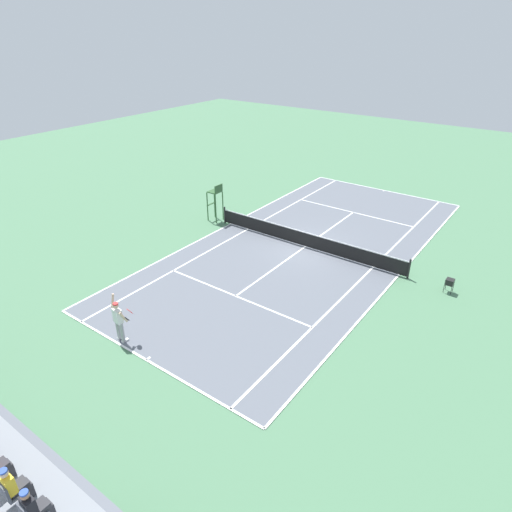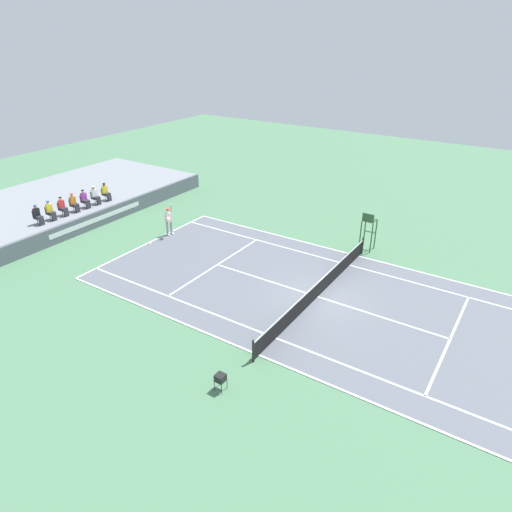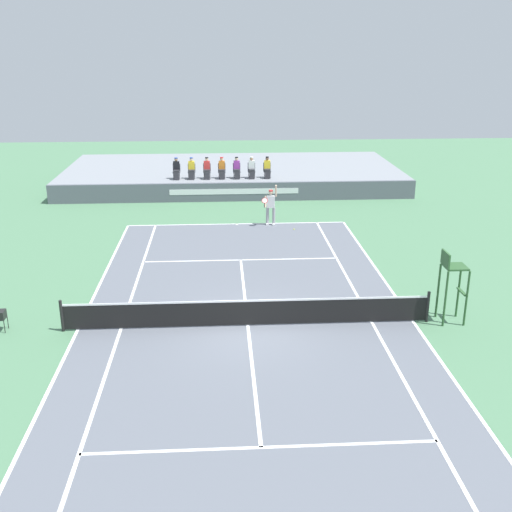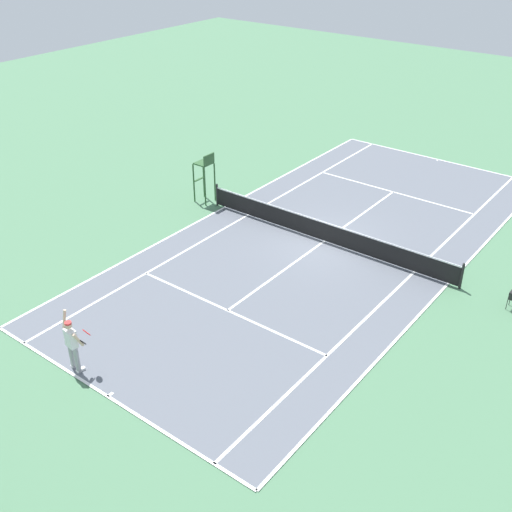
{
  "view_description": "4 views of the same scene",
  "coord_description": "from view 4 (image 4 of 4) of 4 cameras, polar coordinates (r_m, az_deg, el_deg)",
  "views": [
    {
      "loc": [
        -11.05,
        19.99,
        11.38
      ],
      "look_at": [
        0.51,
        4.08,
        1.0
      ],
      "focal_mm": 31.1,
      "sensor_mm": 36.0,
      "label": 1
    },
    {
      "loc": [
        -18.08,
        -8.07,
        12.13
      ],
      "look_at": [
        0.51,
        4.08,
        1.0
      ],
      "focal_mm": 31.78,
      "sensor_mm": 36.0,
      "label": 2
    },
    {
      "loc": [
        -0.82,
        -18.19,
        8.8
      ],
      "look_at": [
        0.51,
        4.08,
        1.0
      ],
      "focal_mm": 43.16,
      "sensor_mm": 36.0,
      "label": 3
    },
    {
      "loc": [
        -11.78,
        20.13,
        12.72
      ],
      "look_at": [
        0.51,
        4.08,
        1.0
      ],
      "focal_mm": 43.77,
      "sensor_mm": 36.0,
      "label": 4
    }
  ],
  "objects": [
    {
      "name": "ground_plane",
      "position": [
        26.57,
        6.24,
        1.3
      ],
      "size": [
        80.0,
        80.0,
        0.0
      ],
      "primitive_type": "plane",
      "color": "#4C7A56"
    },
    {
      "name": "umpire_chair",
      "position": [
        29.49,
        -4.69,
        7.75
      ],
      "size": [
        0.77,
        0.77,
        2.44
      ],
      "color": "#2D562D",
      "rests_on": "ground"
    },
    {
      "name": "court",
      "position": [
        26.56,
        6.24,
        1.32
      ],
      "size": [
        11.08,
        23.88,
        0.03
      ],
      "color": "slate",
      "rests_on": "ground"
    },
    {
      "name": "net",
      "position": [
        26.32,
        6.31,
        2.3
      ],
      "size": [
        11.98,
        0.1,
        1.07
      ],
      "color": "black",
      "rests_on": "ground"
    },
    {
      "name": "tennis_player",
      "position": [
        19.78,
        -16.43,
        -7.72
      ],
      "size": [
        0.8,
        0.62,
        2.08
      ],
      "color": "#9E9EA3",
      "rests_on": "ground"
    },
    {
      "name": "tennis_ball",
      "position": [
        21.49,
        -15.93,
        -7.46
      ],
      "size": [
        0.07,
        0.07,
        0.07
      ],
      "primitive_type": "sphere",
      "color": "#D1E533",
      "rests_on": "ground"
    }
  ]
}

